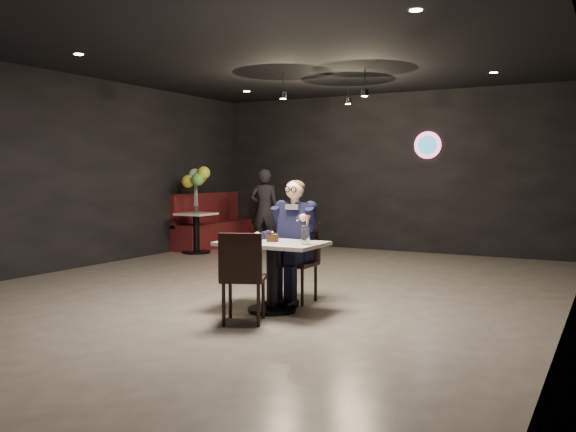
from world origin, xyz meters
The scene contains 17 objects.
floor centered at (0.00, 0.00, 0.00)m, with size 9.00×9.00×0.00m, color gray.
wall_sign centered at (0.80, 4.47, 2.00)m, with size 0.50×0.06×0.50m, color pink, non-canonical shape.
pendant_lights centered at (0.00, 2.00, 2.88)m, with size 1.40×1.20×0.36m, color black.
main_table centered at (0.68, -1.06, 0.38)m, with size 1.10×0.70×0.75m, color white.
chair_far centered at (0.68, -0.51, 0.46)m, with size 0.42×0.46×0.92m, color black.
chair_near centered at (0.68, -1.62, 0.46)m, with size 0.42×0.46×0.92m, color black.
seated_man centered at (0.68, -0.51, 0.72)m, with size 0.60×0.80×1.44m, color black.
dessert_plate centered at (0.72, -1.13, 0.76)m, with size 0.20×0.20×0.01m, color white.
cake_slice centered at (0.73, -1.13, 0.80)m, with size 0.11×0.09×0.08m, color black.
mint_leaf centered at (0.77, -1.16, 0.84)m, with size 0.05×0.04×0.01m, color #2C893A.
sundae_glass centered at (1.09, -1.08, 0.85)m, with size 0.08×0.08×0.19m, color silver.
wafer_cone centered at (1.14, -1.14, 0.99)m, with size 0.06×0.06×0.12m, color tan.
booth_bench centered at (-3.25, 3.41, 0.54)m, with size 0.54×2.17×1.08m, color #430E0F.
side_table centered at (-2.95, 2.41, 0.38)m, with size 0.60×0.60×0.75m, color white.
balloon_vase centered at (-2.95, 2.41, 0.82)m, with size 0.10×0.10×0.14m, color silver.
balloon_bunch centered at (-2.95, 2.41, 1.26)m, with size 0.43×0.43×0.71m, color yellow.
passerby centered at (-2.11, 3.48, 0.78)m, with size 0.57×0.38×1.57m, color black.
Camera 1 is at (3.92, -6.66, 1.48)m, focal length 38.00 mm.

